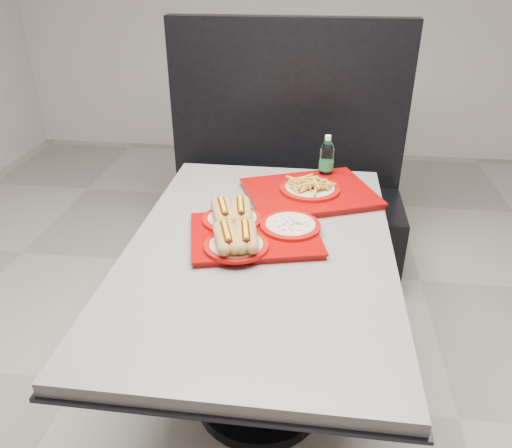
# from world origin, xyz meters

# --- Properties ---
(ground) EXTENTS (6.00, 6.00, 0.00)m
(ground) POSITION_xyz_m (0.00, 0.00, 0.00)
(ground) COLOR gray
(ground) RESTS_ON ground
(diner_table) EXTENTS (0.92, 1.42, 0.75)m
(diner_table) POSITION_xyz_m (0.00, 0.00, 0.58)
(diner_table) COLOR black
(diner_table) RESTS_ON ground
(booth_bench) EXTENTS (1.30, 0.57, 1.35)m
(booth_bench) POSITION_xyz_m (0.00, 1.09, 0.40)
(booth_bench) COLOR black
(booth_bench) RESTS_ON ground
(tray_near) EXTENTS (0.51, 0.44, 0.10)m
(tray_near) POSITION_xyz_m (-0.04, 0.03, 0.79)
(tray_near) COLOR #7E0403
(tray_near) RESTS_ON diner_table
(tray_far) EXTENTS (0.61, 0.55, 0.10)m
(tray_far) POSITION_xyz_m (0.15, 0.40, 0.78)
(tray_far) COLOR #7E0403
(tray_far) RESTS_ON diner_table
(water_bottle) EXTENTS (0.06, 0.06, 0.20)m
(water_bottle) POSITION_xyz_m (0.22, 0.59, 0.84)
(water_bottle) COLOR silver
(water_bottle) RESTS_ON diner_table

